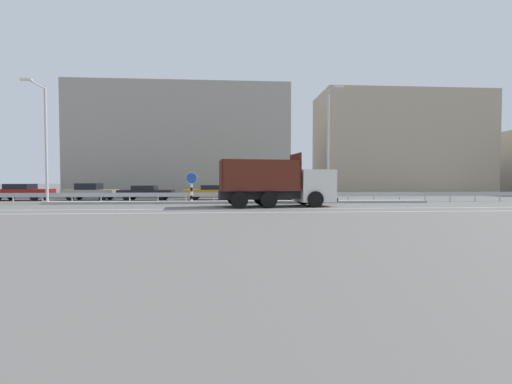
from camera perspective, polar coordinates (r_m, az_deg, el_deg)
The scene contains 17 objects.
ground_plane at distance 23.00m, azimuth -2.25°, elevation -2.35°, with size 320.00×320.00×0.00m, color #605E5B.
lane_strip_0 at distance 20.88m, azimuth 3.92°, elevation -2.78°, with size 51.85×0.16×0.01m, color silver.
lane_strip_1 at distance 18.52m, azimuth 4.93°, elevation -3.39°, with size 51.85×0.16×0.01m, color silver.
median_island at distance 25.84m, azimuth -2.44°, elevation -1.68°, with size 28.52×1.10×0.18m, color gray.
median_guardrail at distance 26.76m, azimuth -2.49°, elevation -0.52°, with size 51.85×0.09×0.78m.
dump_truck at distance 22.84m, azimuth 5.73°, elevation 0.80°, with size 7.76×3.40×3.49m.
median_road_sign at distance 25.96m, azimuth -10.70°, elevation 0.89°, with size 0.84×0.16×2.31m.
street_lamp_0 at distance 29.01m, azimuth -31.79°, elevation 7.69°, with size 0.71×2.73×8.47m.
street_lamp_1 at distance 26.80m, azimuth 12.06°, elevation 8.38°, with size 0.71×2.46×8.48m.
parked_car_0 at distance 35.68m, azimuth -34.45°, elevation 0.02°, with size 4.73×1.98×1.43m.
parked_car_1 at distance 33.36m, azimuth -25.90°, elevation 0.06°, with size 4.35×2.01×1.47m.
parked_car_2 at distance 31.28m, azimuth -17.85°, elevation -0.07°, with size 4.58×2.00×1.28m.
parked_car_3 at distance 30.63m, azimuth -7.35°, elevation -0.01°, with size 4.89×2.11×1.30m.
parked_car_4 at distance 31.02m, azimuth 3.25°, elevation 0.17°, with size 3.96×2.09×1.50m.
background_building_0 at distance 40.79m, azimuth -11.98°, elevation 8.02°, with size 23.66×8.30×12.13m, color gray.
background_building_1 at distance 50.53m, azimuth 22.82°, elevation 7.33°, with size 21.87×8.52×13.20m, color tan.
church_tower at distance 55.14m, azimuth -7.78°, elevation 6.69°, with size 3.60×3.60×13.76m.
Camera 1 is at (-0.67, -22.92, 1.72)m, focal length 24.00 mm.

